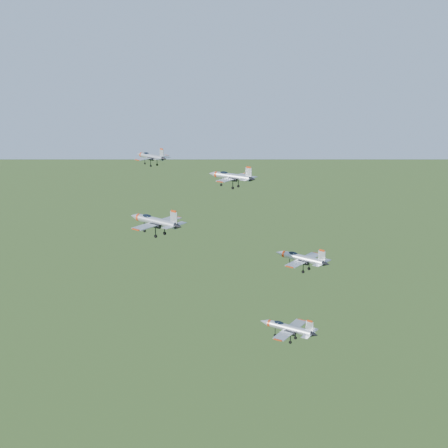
% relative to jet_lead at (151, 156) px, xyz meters
% --- Properties ---
extents(jet_lead, '(10.82, 9.19, 2.94)m').
position_rel_jet_lead_xyz_m(jet_lead, '(0.00, 0.00, 0.00)').
color(jet_lead, '#A8AEB5').
extents(jet_left_high, '(11.49, 9.56, 3.07)m').
position_rel_jet_lead_xyz_m(jet_left_high, '(27.42, -11.29, -0.22)').
color(jet_left_high, '#A8AEB5').
extents(jet_right_high, '(13.55, 11.37, 3.63)m').
position_rel_jet_lead_xyz_m(jet_right_high, '(19.27, -27.17, -6.82)').
color(jet_right_high, '#A8AEB5').
extents(jet_left_low, '(13.11, 11.00, 3.52)m').
position_rel_jet_lead_xyz_m(jet_left_low, '(41.22, -6.11, -17.14)').
color(jet_left_low, '#A8AEB5').
extents(jet_right_low, '(11.90, 9.85, 3.18)m').
position_rel_jet_lead_xyz_m(jet_right_low, '(45.77, -24.03, -24.48)').
color(jet_right_low, '#A8AEB5').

